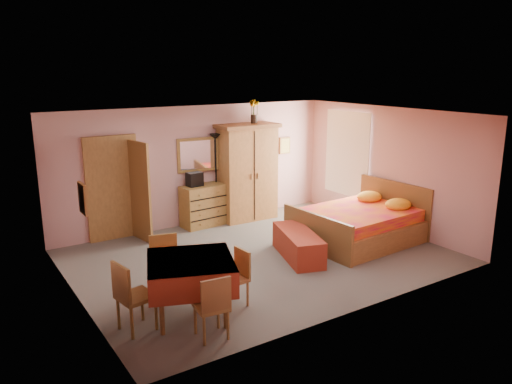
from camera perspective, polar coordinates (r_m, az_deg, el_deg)
floor at (r=9.26m, az=0.50°, el=-7.39°), size 6.50×6.50×0.00m
ceiling at (r=8.65m, az=0.54°, el=8.86°), size 6.50×6.50×0.00m
wall_back at (r=10.99m, az=-6.74°, el=3.02°), size 6.50×0.10×2.60m
wall_front at (r=7.00m, az=11.96°, el=-3.57°), size 6.50×0.10×2.60m
wall_left at (r=7.62m, az=-20.30°, el=-2.70°), size 0.10×5.00×2.60m
wall_right at (r=10.96m, az=14.82°, el=2.62°), size 0.10×5.00×2.60m
doorway at (r=10.33m, az=-16.08°, el=0.30°), size 1.06×0.12×2.15m
window at (r=11.73m, az=10.40°, el=4.33°), size 0.08×1.40×1.95m
picture_left at (r=6.96m, az=-19.19°, el=-0.73°), size 0.04×0.32×0.42m
picture_back at (r=12.13m, az=3.31°, el=5.33°), size 0.30×0.04×0.40m
chest_of_drawers at (r=10.94m, az=-6.01°, el=-1.55°), size 1.00×0.56×0.91m
wall_mirror at (r=10.89m, az=-6.67°, el=4.26°), size 0.94×0.13×0.74m
stereo at (r=10.75m, az=-7.03°, el=1.46°), size 0.34×0.26×0.30m
floor_lamp at (r=11.11m, az=-4.59°, el=1.58°), size 0.27×0.27×1.99m
wardrobe at (r=11.26m, az=-0.98°, el=2.28°), size 1.40×0.74×2.17m
sunflower_vase at (r=11.19m, az=-0.24°, el=9.20°), size 0.22×0.22×0.53m
bed at (r=10.09m, az=11.54°, el=-2.63°), size 2.42×1.95×1.08m
bench at (r=9.18m, az=4.83°, el=-6.01°), size 0.97×1.55×0.49m
dining_table at (r=7.06m, az=-7.41°, el=-10.83°), size 1.49×1.49×0.85m
chair_south at (r=6.53m, az=-5.16°, el=-12.80°), size 0.44×0.44×0.87m
chair_north at (r=7.69m, az=-10.23°, el=-8.48°), size 0.51×0.51×0.93m
chair_west at (r=6.83m, az=-13.54°, el=-11.45°), size 0.51×0.51×0.97m
chair_east at (r=7.33m, az=-2.66°, el=-9.86°), size 0.40×0.40×0.83m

